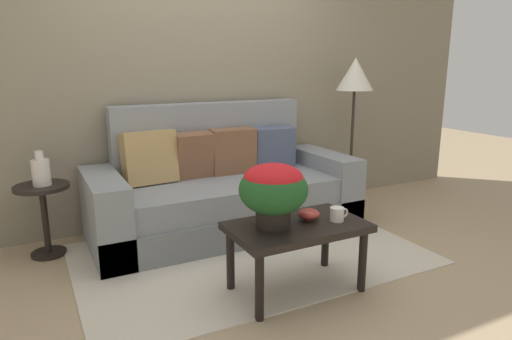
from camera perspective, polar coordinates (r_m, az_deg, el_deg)
The scene contains 11 objects.
ground_plane at distance 3.45m, azimuth 0.18°, elevation -11.38°, with size 14.00×14.00×0.00m, color tan.
wall_back at distance 4.24m, azimuth -7.57°, elevation 13.59°, with size 6.40×0.12×2.93m, color gray.
area_rug at distance 3.55m, azimuth -0.77°, elevation -10.55°, with size 2.55×1.68×0.01m, color beige.
couch at distance 3.96m, azimuth -4.19°, elevation -2.82°, with size 2.28×0.92×1.10m.
coffee_table at distance 2.90m, azimuth 5.19°, elevation -7.98°, with size 0.86×0.52×0.46m.
side_table at distance 3.77m, azimuth -25.24°, elevation -4.25°, with size 0.40×0.40×0.56m.
floor_lamp at distance 4.61m, azimuth 12.36°, elevation 10.59°, with size 0.36×0.36×1.49m.
potted_plant at distance 2.74m, azimuth 2.21°, elevation -2.36°, with size 0.43×0.43×0.39m.
coffee_mug at distance 2.94m, azimuth 10.25°, elevation -5.51°, with size 0.13×0.09×0.09m.
snack_bowl at distance 2.94m, azimuth 6.68°, elevation -5.55°, with size 0.14×0.14×0.07m.
table_vase at distance 3.68m, azimuth -25.53°, elevation -0.17°, with size 0.13×0.13×0.26m.
Camera 1 is at (-1.44, -2.78, 1.45)m, focal length 31.65 mm.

